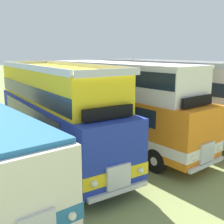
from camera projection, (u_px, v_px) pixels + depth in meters
The scene contains 4 objects.
ground_plane at pixel (61, 160), 13.11m from camera, with size 200.00×200.00×0.00m, color #8C9956.
bus_third_in_row at pixel (56, 110), 12.92m from camera, with size 3.09×10.45×4.52m.
bus_fourth_in_row at pixel (120, 100), 14.84m from camera, with size 3.02×10.73×4.49m.
bus_fifth_in_row at pixel (167, 96), 17.01m from camera, with size 2.71×11.33×4.52m.
Camera 1 is at (-5.30, -11.38, 5.04)m, focal length 44.26 mm.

